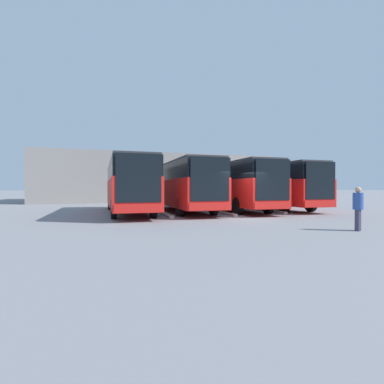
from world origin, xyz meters
TOP-DOWN VIEW (x-y plane):
  - ground_plane at (0.00, 0.00)m, footprint 600.00×600.00m
  - bus_0 at (-5.56, -6.17)m, footprint 2.71×11.74m
  - curb_divider_0 at (-3.71, -4.44)m, footprint 0.40×6.27m
  - bus_1 at (-1.85, -5.64)m, footprint 2.71×11.74m
  - curb_divider_1 at (-0.00, -3.92)m, footprint 0.40×6.27m
  - bus_2 at (1.85, -5.71)m, footprint 2.71×11.74m
  - curb_divider_2 at (3.71, -3.99)m, footprint 0.40×6.27m
  - bus_3 at (5.56, -5.37)m, footprint 2.71×11.74m
  - pedestrian at (-1.79, 5.68)m, footprint 0.51×0.51m
  - station_building at (0.00, -25.59)m, footprint 28.52×15.53m

SIDE VIEW (x-z plane):
  - ground_plane at x=0.00m, z-range 0.00..0.00m
  - curb_divider_0 at x=-3.71m, z-range 0.00..0.15m
  - curb_divider_1 at x=0.00m, z-range 0.00..0.15m
  - curb_divider_2 at x=3.71m, z-range 0.00..0.15m
  - pedestrian at x=-1.79m, z-range 0.06..1.73m
  - bus_0 at x=-5.56m, z-range 0.19..3.56m
  - bus_1 at x=-1.85m, z-range 0.19..3.56m
  - bus_2 at x=1.85m, z-range 0.19..3.56m
  - bus_3 at x=5.56m, z-range 0.19..3.56m
  - station_building at x=0.00m, z-range 0.03..5.82m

